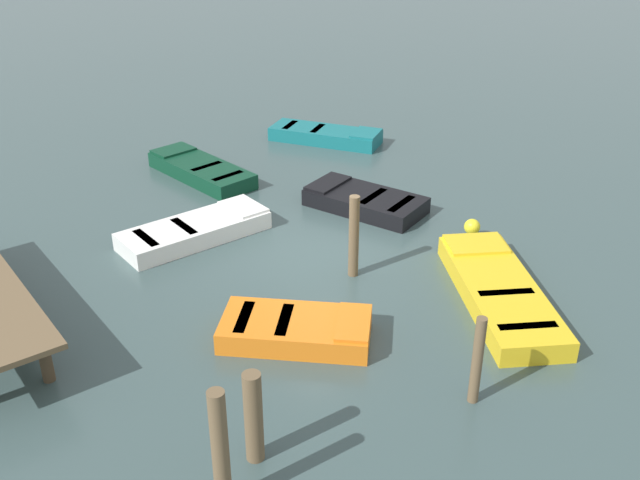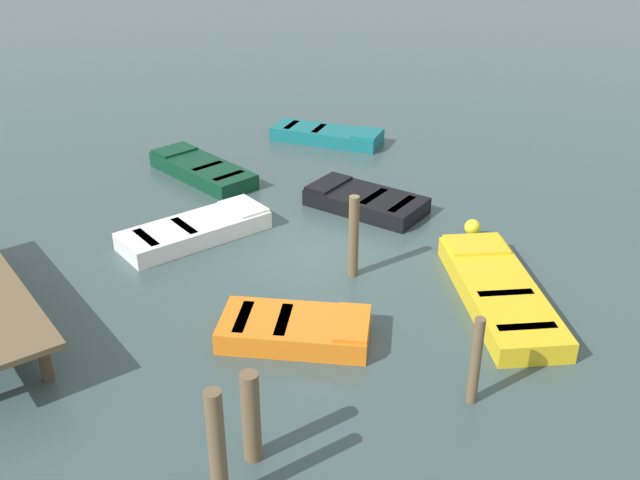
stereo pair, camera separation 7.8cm
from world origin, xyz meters
TOP-DOWN VIEW (x-y plane):
  - ground_plane at (0.00, 0.00)m, footprint 80.00×80.00m
  - rowboat_orange at (-2.12, 2.38)m, footprint 2.82×2.73m
  - rowboat_black at (1.07, -2.37)m, footprint 3.09×2.07m
  - rowboat_yellow at (-3.67, -1.37)m, footprint 4.12×3.44m
  - rowboat_teal at (5.35, -4.89)m, footprint 3.46×2.55m
  - rowboat_dark_green at (5.43, -0.46)m, footprint 3.43×1.35m
  - rowboat_white at (2.41, 1.61)m, footprint 1.40×3.40m
  - mooring_piling_near_left at (-3.98, 4.67)m, footprint 0.26×0.26m
  - mooring_piling_mid_right at (-1.11, 0.06)m, footprint 0.21×0.21m
  - mooring_piling_far_right at (-4.41, 5.49)m, footprint 0.23×0.23m
  - mooring_piling_near_right at (-5.22, 1.36)m, footprint 0.17×0.17m
  - marker_buoy at (-1.67, -3.06)m, footprint 0.36×0.36m

SIDE VIEW (x-z plane):
  - ground_plane at x=0.00m, z-range 0.00..0.00m
  - rowboat_yellow at x=-3.67m, z-range -0.01..0.45m
  - rowboat_dark_green at x=5.43m, z-range -0.01..0.45m
  - rowboat_white at x=2.41m, z-range -0.01..0.45m
  - rowboat_teal at x=5.35m, z-range -0.01..0.45m
  - rowboat_black at x=1.07m, z-range -0.01..0.45m
  - rowboat_orange at x=-2.12m, z-range -0.01..0.45m
  - marker_buoy at x=-1.67m, z-range 0.05..0.53m
  - mooring_piling_near_left at x=-3.98m, z-range 0.00..1.47m
  - mooring_piling_near_right at x=-5.22m, z-range 0.00..1.54m
  - mooring_piling_mid_right at x=-1.11m, z-range 0.00..1.76m
  - mooring_piling_far_right at x=-4.41m, z-range 0.00..1.87m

